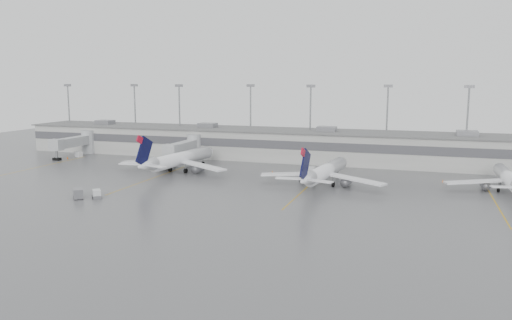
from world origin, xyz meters
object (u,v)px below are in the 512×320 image
(jet_far_right, at_px, (509,178))
(jet_mid_right, at_px, (324,171))
(jet_mid_left, at_px, (179,159))
(baggage_tug, at_px, (97,195))

(jet_far_right, bearing_deg, jet_mid_right, -173.07)
(jet_mid_left, height_order, jet_mid_right, jet_mid_left)
(jet_mid_right, xyz_separation_m, baggage_tug, (-38.05, -24.63, -2.37))
(jet_mid_right, height_order, baggage_tug, jet_mid_right)
(jet_mid_left, bearing_deg, jet_mid_right, -0.14)
(jet_mid_left, xyz_separation_m, baggage_tug, (-2.17, -29.00, -2.59))
(jet_mid_left, height_order, jet_far_right, jet_mid_left)
(jet_mid_left, height_order, baggage_tug, jet_mid_left)
(jet_mid_right, height_order, jet_far_right, jet_mid_right)
(jet_far_right, distance_m, baggage_tug, 79.37)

